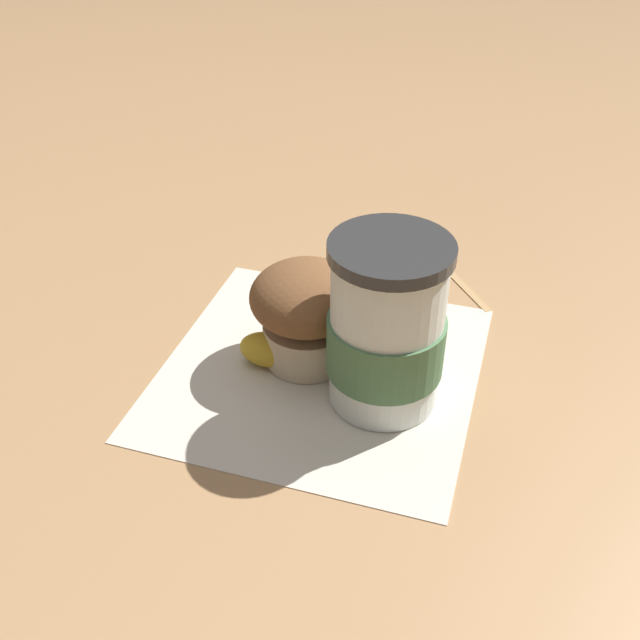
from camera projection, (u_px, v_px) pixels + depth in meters
ground_plane at (320, 370)px, 0.63m from camera, size 3.00×3.00×0.00m
paper_napkin at (320, 370)px, 0.63m from camera, size 0.30×0.30×0.00m
coffee_cup at (386, 330)px, 0.57m from camera, size 0.09×0.09×0.14m
muffin at (307, 310)px, 0.62m from camera, size 0.09×0.09×0.09m
banana at (323, 335)px, 0.64m from camera, size 0.13×0.10×0.03m
wooden_stirrer at (459, 281)px, 0.74m from camera, size 0.06×0.10×0.00m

